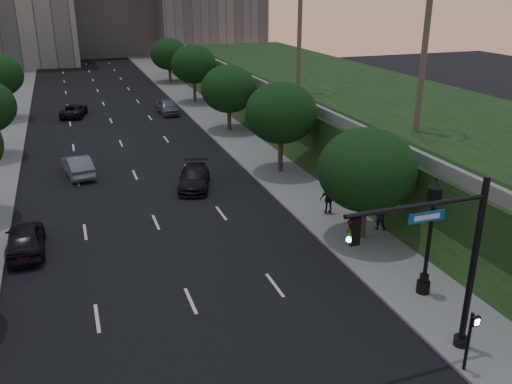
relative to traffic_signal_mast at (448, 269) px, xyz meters
name	(u,v)px	position (x,y,z in m)	size (l,w,h in m)	color
ground	(222,373)	(-7.94, 1.70, -3.67)	(160.00, 160.00, 0.00)	black
road_surface	(124,150)	(-7.94, 31.70, -3.66)	(16.00, 140.00, 0.02)	black
sidewalk_right	(239,138)	(2.31, 31.70, -3.60)	(4.50, 140.00, 0.15)	slate
embankment	(365,112)	(14.06, 29.70, -1.67)	(18.00, 90.00, 4.00)	black
parapet_wall	(281,93)	(5.56, 29.70, 0.68)	(0.35, 90.00, 0.70)	slate
tree_right_a	(367,170)	(2.36, 9.70, 0.35)	(5.20, 5.20, 6.24)	#38281C
tree_right_b	(281,113)	(2.36, 21.70, 0.84)	(5.20, 5.20, 6.74)	#38281C
tree_right_c	(229,89)	(2.36, 34.70, 0.35)	(5.20, 5.20, 6.24)	#38281C
tree_right_d	(194,64)	(2.36, 48.70, 0.84)	(5.20, 5.20, 6.74)	#38281C
tree_right_e	(169,54)	(2.36, 63.70, 0.35)	(5.20, 5.20, 6.24)	#38281C
traffic_signal_mast	(448,269)	(0.00, 0.00, 0.00)	(5.68, 0.56, 7.00)	black
street_lamp	(429,242)	(2.03, 3.72, -1.04)	(0.64, 0.64, 5.62)	black
pedestrian_signal	(470,337)	(0.27, -1.25, -2.11)	(0.30, 0.33, 2.50)	black
sedan_near_left	(25,239)	(-14.94, 14.18, -2.88)	(1.86, 4.63, 1.58)	black
sedan_mid_left	(78,166)	(-11.83, 25.98, -2.91)	(1.62, 4.64, 1.53)	slate
sedan_far_left	(74,110)	(-11.39, 46.06, -3.01)	(2.20, 4.78, 1.33)	black
sedan_near_right	(194,178)	(-4.41, 20.72, -2.97)	(1.98, 4.87, 1.41)	black
sedan_far_right	(167,107)	(-1.83, 43.94, -2.88)	(1.86, 4.62, 1.58)	slate
pedestrian_a	(353,233)	(1.32, 8.87, -2.76)	(0.55, 0.36, 1.52)	black
pedestrian_b	(380,215)	(3.78, 10.29, -2.69)	(0.81, 0.63, 1.67)	black
pedestrian_c	(329,199)	(2.11, 13.27, -2.59)	(1.09, 0.45, 1.86)	black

